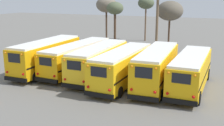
% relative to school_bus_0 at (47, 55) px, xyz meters
% --- Properties ---
extents(ground_plane, '(160.00, 160.00, 0.00)m').
position_rel_school_bus_0_xyz_m(ground_plane, '(7.39, 0.49, -1.82)').
color(ground_plane, '#66635E').
extents(school_bus_0, '(2.58, 9.88, 3.35)m').
position_rel_school_bus_0_xyz_m(school_bus_0, '(0.00, 0.00, 0.00)').
color(school_bus_0, '#E5A00C').
rests_on(school_bus_0, ground).
extents(school_bus_1, '(2.98, 10.97, 3.00)m').
position_rel_school_bus_0_xyz_m(school_bus_1, '(2.96, 1.38, -0.17)').
color(school_bus_1, '#E5A00C').
rests_on(school_bus_1, ground).
extents(school_bus_2, '(2.59, 9.98, 3.12)m').
position_rel_school_bus_0_xyz_m(school_bus_2, '(5.91, 0.37, -0.11)').
color(school_bus_2, yellow).
rests_on(school_bus_2, ground).
extents(school_bus_3, '(2.84, 9.88, 3.13)m').
position_rel_school_bus_0_xyz_m(school_bus_3, '(8.87, -0.72, -0.12)').
color(school_bus_3, yellow).
rests_on(school_bus_3, ground).
extents(school_bus_4, '(2.85, 9.87, 3.30)m').
position_rel_school_bus_0_xyz_m(school_bus_4, '(11.82, -0.09, -0.03)').
color(school_bus_4, '#EAAA0F').
rests_on(school_bus_4, ground).
extents(school_bus_5, '(2.66, 9.78, 3.03)m').
position_rel_school_bus_0_xyz_m(school_bus_5, '(14.78, 0.15, -0.15)').
color(school_bus_5, '#EAAA0F').
rests_on(school_bus_5, ground).
extents(utility_pole, '(1.80, 0.36, 8.54)m').
position_rel_school_bus_0_xyz_m(utility_pole, '(8.19, 14.27, 2.56)').
color(utility_pole, brown).
rests_on(utility_pole, ground).
extents(bare_tree_0, '(2.63, 2.63, 6.97)m').
position_rel_school_bus_0_xyz_m(bare_tree_0, '(0.76, 17.09, 4.00)').
color(bare_tree_0, '#473323').
rests_on(bare_tree_0, ground).
extents(bare_tree_1, '(3.79, 3.79, 7.18)m').
position_rel_school_bus_0_xyz_m(bare_tree_1, '(9.31, 17.17, 3.91)').
color(bare_tree_1, '#473323').
rests_on(bare_tree_1, ground).
extents(bare_tree_2, '(3.45, 3.45, 7.68)m').
position_rel_school_bus_0_xyz_m(bare_tree_2, '(-2.00, 19.98, 4.51)').
color(bare_tree_2, '#473323').
rests_on(bare_tree_2, ground).
extents(bare_tree_3, '(2.82, 2.82, 7.69)m').
position_rel_school_bus_0_xyz_m(bare_tree_3, '(3.67, 24.19, 4.72)').
color(bare_tree_3, brown).
rests_on(bare_tree_3, ground).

